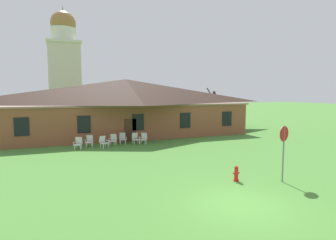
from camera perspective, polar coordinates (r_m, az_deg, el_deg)
name	(u,v)px	position (r m, az deg, el deg)	size (l,w,h in m)	color
ground_plane	(240,204)	(11.92, 14.63, -16.49)	(200.00, 200.00, 0.00)	#477F33
brick_building	(126,106)	(30.41, -8.66, 2.84)	(24.90, 10.40, 5.92)	brown
dome_tower	(65,69)	(48.14, -20.51, 9.84)	(5.18, 5.18, 18.25)	beige
stop_sign	(284,142)	(14.86, 22.77, -4.21)	(0.77, 0.28, 2.84)	slate
lawn_chair_by_porch	(78,143)	(23.06, -18.01, -4.54)	(0.75, 0.80, 0.96)	silver
lawn_chair_near_door	(89,141)	(23.84, -15.89, -4.15)	(0.73, 0.77, 0.96)	white
lawn_chair_left_end	(103,142)	(23.16, -13.17, -4.36)	(0.78, 0.83, 0.96)	white
lawn_chair_middle	(113,140)	(23.99, -11.24, -3.98)	(0.79, 0.83, 0.96)	silver
lawn_chair_right_end	(123,138)	(24.66, -9.34, -3.69)	(0.69, 0.72, 0.96)	white
lawn_chair_far_side	(135,138)	(24.43, -6.74, -3.74)	(0.67, 0.70, 0.96)	silver
lawn_chair_under_eave	(144,138)	(24.35, -5.04, -3.75)	(0.84, 0.87, 0.96)	silver
bare_tree_beside_building	(214,107)	(37.15, 9.47, 2.74)	(1.97, 1.97, 5.12)	brown
fire_hydrant	(236,174)	(14.63, 13.90, -10.72)	(0.36, 0.28, 0.79)	red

